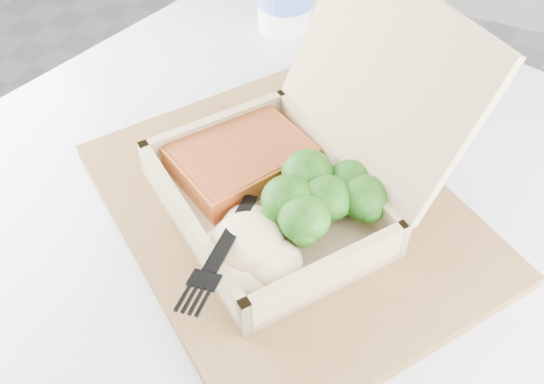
% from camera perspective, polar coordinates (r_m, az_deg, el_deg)
% --- Properties ---
extents(cafe_table, '(1.01, 1.01, 0.73)m').
position_cam_1_polar(cafe_table, '(0.77, 1.91, -11.93)').
color(cafe_table, black).
rests_on(cafe_table, floor).
extents(serving_tray, '(0.50, 0.48, 0.02)m').
position_cam_1_polar(serving_tray, '(0.62, 1.47, -1.78)').
color(serving_tray, brown).
rests_on(serving_tray, cafe_table).
extents(takeout_container, '(0.32, 0.33, 0.20)m').
position_cam_1_polar(takeout_container, '(0.58, 2.96, 2.79)').
color(takeout_container, tan).
rests_on(takeout_container, serving_tray).
extents(salmon_fillet, '(0.15, 0.16, 0.03)m').
position_cam_1_polar(salmon_fillet, '(0.62, -3.01, 3.25)').
color(salmon_fillet, orange).
rests_on(salmon_fillet, takeout_container).
extents(broccoli_pile, '(0.12, 0.12, 0.04)m').
position_cam_1_polar(broccoli_pile, '(0.57, 5.12, -1.18)').
color(broccoli_pile, '#29751A').
rests_on(broccoli_pile, takeout_container).
extents(mashed_potatoes, '(0.11, 0.09, 0.04)m').
position_cam_1_polar(mashed_potatoes, '(0.55, -2.30, -4.71)').
color(mashed_potatoes, beige).
rests_on(mashed_potatoes, takeout_container).
extents(plastic_fork, '(0.04, 0.17, 0.03)m').
position_cam_1_polar(plastic_fork, '(0.55, -3.05, -1.97)').
color(plastic_fork, black).
rests_on(plastic_fork, mashed_potatoes).
extents(receipt, '(0.13, 0.15, 0.00)m').
position_cam_1_polar(receipt, '(0.74, 13.31, 6.43)').
color(receipt, white).
rests_on(receipt, cafe_table).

